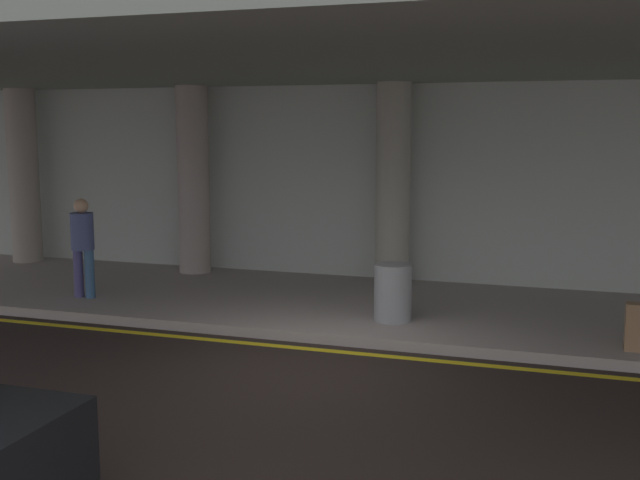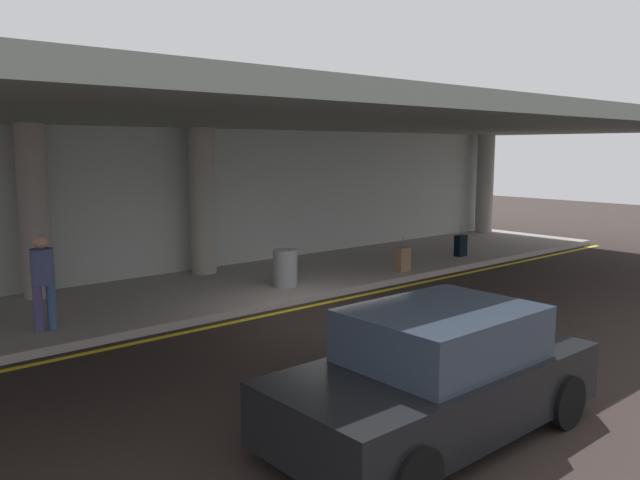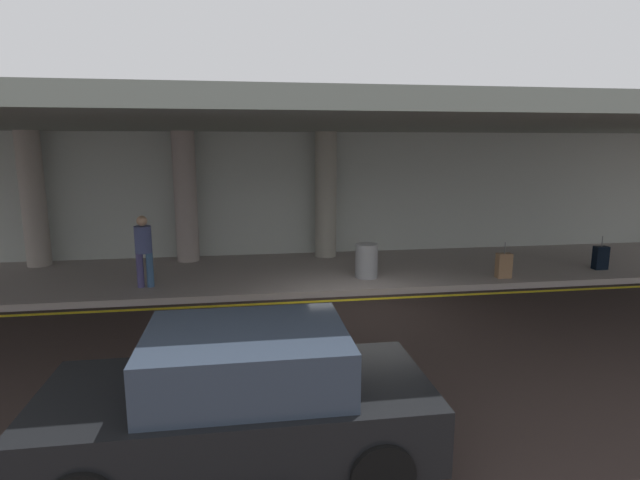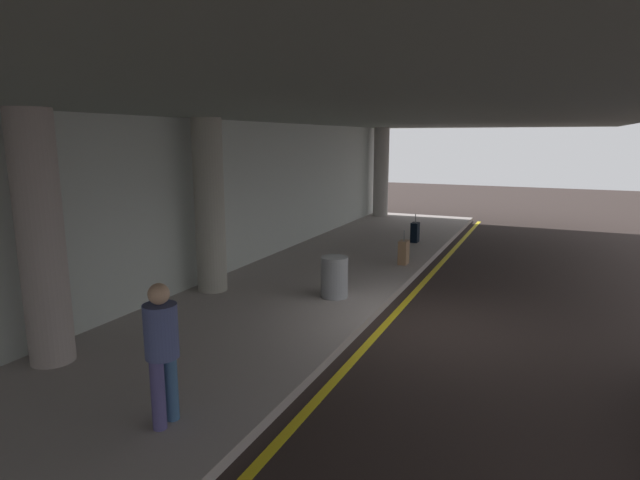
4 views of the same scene
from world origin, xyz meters
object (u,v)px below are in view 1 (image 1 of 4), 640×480
at_px(traveler_with_luggage, 83,241).
at_px(support_column_left_mid, 193,180).
at_px(support_column_far_left, 24,176).
at_px(support_column_center, 393,185).
at_px(trash_bin_steel, 393,292).
at_px(suitcase_upright_primary, 640,327).

bearing_deg(traveler_with_luggage, support_column_left_mid, -153.65).
xyz_separation_m(support_column_far_left, support_column_left_mid, (4.00, 0.00, 0.00)).
xyz_separation_m(support_column_far_left, traveler_with_luggage, (3.30, -2.69, -0.86)).
relative_size(support_column_left_mid, support_column_center, 1.00).
xyz_separation_m(traveler_with_luggage, trash_bin_steel, (5.31, 0.09, -0.54)).
height_order(suitcase_upright_primary, trash_bin_steel, suitcase_upright_primary).
xyz_separation_m(support_column_far_left, suitcase_upright_primary, (11.98, -3.16, -1.51)).
bearing_deg(support_column_center, support_column_far_left, 180.00).
bearing_deg(suitcase_upright_primary, traveler_with_luggage, -177.60).
bearing_deg(suitcase_upright_primary, support_column_left_mid, 163.89).
distance_m(support_column_center, trash_bin_steel, 3.02).
bearing_deg(traveler_with_luggage, support_column_center, 160.69).
height_order(support_column_far_left, traveler_with_luggage, support_column_far_left).
height_order(support_column_far_left, support_column_left_mid, same).
xyz_separation_m(suitcase_upright_primary, trash_bin_steel, (-3.38, 0.56, 0.11)).
bearing_deg(trash_bin_steel, suitcase_upright_primary, -9.38).
xyz_separation_m(support_column_far_left, trash_bin_steel, (8.61, -2.60, -1.40)).
distance_m(support_column_left_mid, traveler_with_luggage, 2.91).
bearing_deg(trash_bin_steel, support_column_center, 103.15).
xyz_separation_m(traveler_with_luggage, suitcase_upright_primary, (8.68, -0.47, -0.65)).
xyz_separation_m(support_column_center, traveler_with_luggage, (-4.70, -2.69, -0.86)).
bearing_deg(traveler_with_luggage, suitcase_upright_primary, 127.79).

